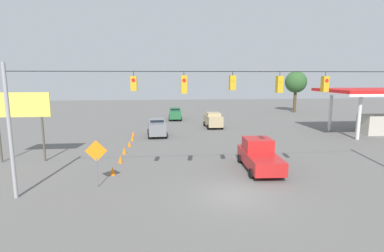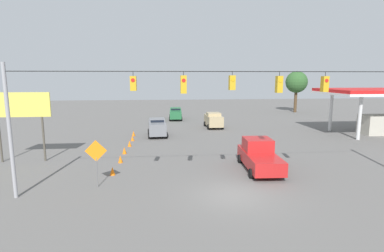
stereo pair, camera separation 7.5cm
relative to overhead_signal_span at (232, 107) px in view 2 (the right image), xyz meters
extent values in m
plane|color=#605E5B|center=(0.05, 0.82, -4.83)|extent=(140.00, 140.00, 0.00)
cylinder|color=#939399|center=(11.85, 0.00, -1.23)|extent=(0.20, 0.20, 7.21)
cylinder|color=black|center=(0.05, 0.00, 1.92)|extent=(23.60, 0.04, 0.04)
cube|color=gold|center=(-5.28, 0.00, 1.23)|extent=(0.32, 0.36, 0.88)
cylinder|color=black|center=(-5.28, 0.00, 1.80)|extent=(0.03, 0.03, 0.25)
cylinder|color=red|center=(-5.28, 0.19, 1.43)|extent=(0.20, 0.02, 0.20)
cube|color=gold|center=(-2.62, 0.00, 1.22)|extent=(0.32, 0.36, 0.93)
cylinder|color=black|center=(-2.62, 0.00, 1.80)|extent=(0.03, 0.03, 0.23)
cylinder|color=orange|center=(-2.62, 0.19, 1.43)|extent=(0.20, 0.02, 0.20)
cube|color=gold|center=(0.05, 0.00, 1.32)|extent=(0.32, 0.36, 0.79)
cylinder|color=black|center=(0.05, 0.00, 1.82)|extent=(0.03, 0.03, 0.20)
cylinder|color=orange|center=(0.05, 0.19, 1.50)|extent=(0.20, 0.02, 0.20)
cube|color=gold|center=(2.72, 0.00, 1.23)|extent=(0.32, 0.36, 0.97)
cylinder|color=black|center=(2.72, 0.00, 1.82)|extent=(0.03, 0.03, 0.21)
cylinder|color=red|center=(2.72, 0.19, 1.45)|extent=(0.20, 0.02, 0.20)
cube|color=gold|center=(5.38, 0.00, 1.29)|extent=(0.32, 0.36, 0.77)
cylinder|color=black|center=(5.38, 0.00, 1.80)|extent=(0.03, 0.03, 0.24)
cylinder|color=red|center=(5.38, 0.19, 1.46)|extent=(0.20, 0.02, 0.20)
cube|color=red|center=(-2.85, -3.50, -4.06)|extent=(2.30, 5.49, 0.90)
cube|color=red|center=(-2.88, -4.15, -3.16)|extent=(1.98, 2.03, 0.90)
cube|color=black|center=(-2.93, -5.13, -3.16)|extent=(1.64, 0.10, 0.63)
cylinder|color=black|center=(-3.96, -5.21, -4.51)|extent=(0.25, 0.65, 0.64)
cylinder|color=black|center=(-1.91, -5.31, -4.51)|extent=(0.25, 0.65, 0.64)
cylinder|color=black|center=(-3.79, -1.70, -4.51)|extent=(0.25, 0.65, 0.64)
cylinder|color=black|center=(-1.75, -1.80, -4.51)|extent=(0.25, 0.65, 0.64)
cube|color=#236038|center=(1.93, -29.02, -3.93)|extent=(1.88, 4.38, 1.16)
cube|color=#236038|center=(1.93, -29.02, -3.18)|extent=(1.65, 1.96, 0.36)
cube|color=black|center=(1.97, -28.06, -3.18)|extent=(1.37, 0.07, 0.25)
cylinder|color=black|center=(2.85, -27.65, -4.51)|extent=(0.24, 0.65, 0.64)
cylinder|color=black|center=(1.13, -27.58, -4.51)|extent=(0.24, 0.65, 0.64)
cylinder|color=black|center=(2.74, -30.45, -4.51)|extent=(0.24, 0.65, 0.64)
cylinder|color=black|center=(1.02, -30.39, -4.51)|extent=(0.24, 0.65, 0.64)
cube|color=tan|center=(-2.59, -21.25, -3.88)|extent=(1.91, 4.06, 1.27)
cube|color=tan|center=(-2.59, -21.25, -3.07)|extent=(1.71, 1.81, 0.36)
cube|color=black|center=(-2.56, -22.14, -3.07)|extent=(1.44, 0.06, 0.25)
cylinder|color=black|center=(-3.46, -22.58, -4.51)|extent=(0.24, 0.65, 0.64)
cylinder|color=black|center=(-1.65, -22.53, -4.51)|extent=(0.24, 0.65, 0.64)
cylinder|color=black|center=(-3.53, -19.98, -4.51)|extent=(0.24, 0.65, 0.64)
cylinder|color=black|center=(-1.72, -19.93, -4.51)|extent=(0.24, 0.65, 0.64)
cube|color=slate|center=(4.51, -16.32, -3.87)|extent=(2.05, 4.09, 1.28)
cube|color=slate|center=(4.51, -16.32, -3.05)|extent=(1.76, 1.85, 0.36)
cube|color=black|center=(4.46, -15.44, -3.05)|extent=(1.44, 0.11, 0.25)
cylinder|color=black|center=(5.33, -14.98, -4.51)|extent=(0.26, 0.65, 0.64)
cylinder|color=black|center=(3.53, -15.09, -4.51)|extent=(0.26, 0.65, 0.64)
cylinder|color=black|center=(5.49, -17.56, -4.51)|extent=(0.26, 0.65, 0.64)
cylinder|color=black|center=(3.69, -17.67, -4.51)|extent=(0.26, 0.65, 0.64)
cone|color=orange|center=(7.25, -3.32, -4.55)|extent=(0.35, 0.35, 0.57)
cone|color=orange|center=(7.13, -6.23, -4.55)|extent=(0.35, 0.35, 0.57)
cone|color=orange|center=(7.16, -8.91, -4.55)|extent=(0.35, 0.35, 0.57)
cone|color=orange|center=(7.01, -11.59, -4.55)|extent=(0.35, 0.35, 0.57)
cone|color=orange|center=(6.99, -14.15, -4.55)|extent=(0.35, 0.35, 0.57)
cone|color=orange|center=(7.12, -16.69, -4.55)|extent=(0.35, 0.35, 0.57)
cylinder|color=silver|center=(-16.32, -17.79, -2.44)|extent=(0.36, 0.36, 4.78)
cylinder|color=silver|center=(-16.32, -12.46, -2.44)|extent=(0.36, 0.36, 4.78)
cube|color=#B2AD9E|center=(-20.99, -15.12, -3.73)|extent=(4.66, 2.28, 2.20)
cylinder|color=#4C473D|center=(13.03, -7.34, -3.10)|extent=(0.16, 0.16, 3.47)
cylinder|color=#4C473D|center=(16.22, -7.34, -3.10)|extent=(0.16, 0.16, 3.47)
cube|color=#D8CC4C|center=(14.62, -7.34, -0.44)|extent=(4.55, 0.12, 1.86)
cylinder|color=slate|center=(7.78, -1.20, -3.93)|extent=(0.06, 0.06, 1.80)
cube|color=orange|center=(7.78, -1.20, -2.63)|extent=(1.27, 0.04, 1.27)
cylinder|color=#4C3823|center=(-20.43, -36.59, -2.61)|extent=(0.53, 0.53, 4.45)
sphere|color=#2D5628|center=(-20.43, -36.59, 0.69)|extent=(3.91, 3.91, 3.91)
camera|label=1|loc=(3.91, 16.23, 1.64)|focal=28.00mm
camera|label=2|loc=(3.84, 16.24, 1.64)|focal=28.00mm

